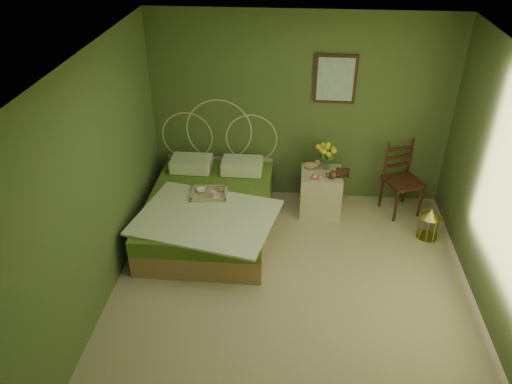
# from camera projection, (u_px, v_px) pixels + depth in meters

# --- Properties ---
(floor) EXTENTS (4.50, 4.50, 0.00)m
(floor) POSITION_uv_depth(u_px,v_px,m) (291.00, 302.00, 5.42)
(floor) COLOR #C8BC90
(floor) RESTS_ON ground
(ceiling) EXTENTS (4.50, 4.50, 0.00)m
(ceiling) POSITION_uv_depth(u_px,v_px,m) (303.00, 67.00, 4.05)
(ceiling) COLOR silver
(ceiling) RESTS_ON wall_back
(wall_back) EXTENTS (4.00, 0.00, 4.00)m
(wall_back) POSITION_uv_depth(u_px,v_px,m) (300.00, 110.00, 6.64)
(wall_back) COLOR #4A5F32
(wall_back) RESTS_ON floor
(wall_left) EXTENTS (0.00, 4.50, 4.50)m
(wall_left) POSITION_uv_depth(u_px,v_px,m) (92.00, 192.00, 4.89)
(wall_left) COLOR #4A5F32
(wall_left) RESTS_ON floor
(wall_art) EXTENTS (0.54, 0.04, 0.64)m
(wall_art) POSITION_uv_depth(u_px,v_px,m) (335.00, 79.00, 6.35)
(wall_art) COLOR #3B1B10
(wall_art) RESTS_ON wall_back
(bed) EXTENTS (1.80, 2.27, 1.41)m
(bed) POSITION_uv_depth(u_px,v_px,m) (210.00, 208.00, 6.44)
(bed) COLOR tan
(bed) RESTS_ON floor
(nightstand) EXTENTS (0.54, 0.54, 1.03)m
(nightstand) POSITION_uv_depth(u_px,v_px,m) (321.00, 188.00, 6.76)
(nightstand) COLOR beige
(nightstand) RESTS_ON floor
(chair) EXTENTS (0.58, 0.58, 0.99)m
(chair) POSITION_uv_depth(u_px,v_px,m) (403.00, 174.00, 6.71)
(chair) COLOR #3B1B10
(chair) RESTS_ON floor
(birdcage) EXTENTS (0.28, 0.28, 0.42)m
(birdcage) POSITION_uv_depth(u_px,v_px,m) (429.00, 224.00, 6.31)
(birdcage) COLOR gold
(birdcage) RESTS_ON floor
(book_lower) EXTENTS (0.21, 0.26, 0.02)m
(book_lower) POSITION_uv_depth(u_px,v_px,m) (336.00, 172.00, 6.62)
(book_lower) COLOR #381E0F
(book_lower) RESTS_ON nightstand
(book_upper) EXTENTS (0.25, 0.26, 0.02)m
(book_upper) POSITION_uv_depth(u_px,v_px,m) (336.00, 171.00, 6.61)
(book_upper) COLOR #472819
(book_upper) RESTS_ON nightstand
(cereal_bowl) EXTENTS (0.18, 0.18, 0.03)m
(cereal_bowl) POSITION_uv_depth(u_px,v_px,m) (202.00, 191.00, 6.32)
(cereal_bowl) COLOR white
(cereal_bowl) RESTS_ON bed
(coffee_cup) EXTENTS (0.10, 0.10, 0.08)m
(coffee_cup) POSITION_uv_depth(u_px,v_px,m) (214.00, 194.00, 6.20)
(coffee_cup) COLOR white
(coffee_cup) RESTS_ON bed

